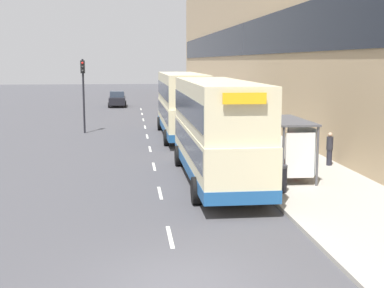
% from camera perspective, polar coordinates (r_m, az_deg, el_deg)
% --- Properties ---
extents(ground_plane, '(220.00, 220.00, 0.00)m').
position_cam_1_polar(ground_plane, '(12.77, -1.19, -14.75)').
color(ground_plane, '#424247').
extents(pavement, '(5.00, 93.00, 0.14)m').
position_cam_1_polar(pavement, '(50.97, 2.03, 3.16)').
color(pavement, '#A39E93').
rests_on(pavement, ground_plane).
extents(terrace_facade, '(3.10, 93.00, 15.63)m').
position_cam_1_polar(terrace_facade, '(51.54, 6.56, 11.78)').
color(terrace_facade, tan).
rests_on(terrace_facade, ground_plane).
extents(lane_mark_0, '(0.12, 2.00, 0.01)m').
position_cam_1_polar(lane_mark_0, '(15.92, -2.36, -9.85)').
color(lane_mark_0, silver).
rests_on(lane_mark_0, ground_plane).
extents(lane_mark_1, '(0.12, 2.00, 0.01)m').
position_cam_1_polar(lane_mark_1, '(21.02, -3.43, -5.23)').
color(lane_mark_1, silver).
rests_on(lane_mark_1, ground_plane).
extents(lane_mark_2, '(0.12, 2.00, 0.01)m').
position_cam_1_polar(lane_mark_2, '(26.20, -4.07, -2.42)').
color(lane_mark_2, silver).
rests_on(lane_mark_2, ground_plane).
extents(lane_mark_3, '(0.12, 2.00, 0.01)m').
position_cam_1_polar(lane_mark_3, '(31.43, -4.50, -0.54)').
color(lane_mark_3, silver).
rests_on(lane_mark_3, ground_plane).
extents(lane_mark_4, '(0.12, 2.00, 0.01)m').
position_cam_1_polar(lane_mark_4, '(36.68, -4.81, 0.81)').
color(lane_mark_4, silver).
rests_on(lane_mark_4, ground_plane).
extents(lane_mark_5, '(0.12, 2.00, 0.01)m').
position_cam_1_polar(lane_mark_5, '(41.94, -5.04, 1.81)').
color(lane_mark_5, silver).
rests_on(lane_mark_5, ground_plane).
extents(lane_mark_6, '(0.12, 2.00, 0.01)m').
position_cam_1_polar(lane_mark_6, '(47.22, -5.21, 2.59)').
color(lane_mark_6, silver).
rests_on(lane_mark_6, ground_plane).
extents(lane_mark_7, '(0.12, 2.00, 0.01)m').
position_cam_1_polar(lane_mark_7, '(52.51, -5.36, 3.22)').
color(lane_mark_7, silver).
rests_on(lane_mark_7, ground_plane).
extents(lane_mark_8, '(0.12, 2.00, 0.01)m').
position_cam_1_polar(lane_mark_8, '(57.80, -5.47, 3.73)').
color(lane_mark_8, silver).
rests_on(lane_mark_8, ground_plane).
extents(bus_shelter, '(1.60, 4.20, 2.48)m').
position_cam_1_polar(bus_shelter, '(23.22, 10.68, 0.68)').
color(bus_shelter, '#4C4C51').
rests_on(bus_shelter, ground_plane).
extents(double_decker_bus_near, '(2.85, 11.17, 4.30)m').
position_cam_1_polar(double_decker_bus_near, '(22.48, 2.60, 1.61)').
color(double_decker_bus_near, beige).
rests_on(double_decker_bus_near, ground_plane).
extents(double_decker_bus_ahead, '(2.85, 11.52, 4.30)m').
position_cam_1_polar(double_decker_bus_ahead, '(35.99, -1.13, 4.33)').
color(double_decker_bus_ahead, beige).
rests_on(double_decker_bus_ahead, ground_plane).
extents(car_0, '(1.98, 4.18, 1.76)m').
position_cam_1_polar(car_0, '(61.11, -7.98, 4.77)').
color(car_0, black).
rests_on(car_0, ground_plane).
extents(pedestrian_at_shelter, '(0.33, 0.33, 1.64)m').
position_cam_1_polar(pedestrian_at_shelter, '(25.95, 12.24, -0.52)').
color(pedestrian_at_shelter, '#23232D').
rests_on(pedestrian_at_shelter, ground_plane).
extents(pedestrian_1, '(0.34, 0.34, 1.71)m').
position_cam_1_polar(pedestrian_1, '(26.72, 8.22, -0.07)').
color(pedestrian_1, '#23232D').
rests_on(pedestrian_1, ground_plane).
extents(pedestrian_2, '(0.32, 0.32, 1.62)m').
position_cam_1_polar(pedestrian_2, '(27.43, 5.06, 0.12)').
color(pedestrian_2, '#23232D').
rests_on(pedestrian_2, ground_plane).
extents(pedestrian_3, '(0.32, 0.32, 1.60)m').
position_cam_1_polar(pedestrian_3, '(26.46, 14.47, -0.48)').
color(pedestrian_3, '#23232D').
rests_on(pedestrian_3, ground_plane).
extents(litter_bin, '(0.55, 0.55, 1.05)m').
position_cam_1_polar(litter_bin, '(20.72, 9.39, -3.65)').
color(litter_bin, black).
rests_on(litter_bin, ground_plane).
extents(traffic_light_far_kerb, '(0.30, 0.32, 5.25)m').
position_cam_1_polar(traffic_light_far_kerb, '(38.80, -11.53, 6.31)').
color(traffic_light_far_kerb, black).
rests_on(traffic_light_far_kerb, ground_plane).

